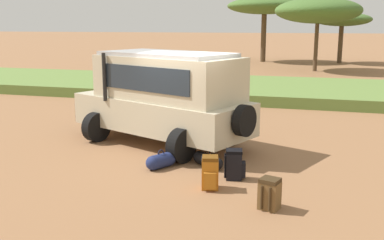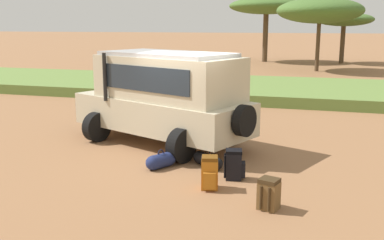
% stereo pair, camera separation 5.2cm
% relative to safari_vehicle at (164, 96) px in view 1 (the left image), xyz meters
% --- Properties ---
extents(ground_plane, '(320.00, 320.00, 0.00)m').
position_rel_safari_vehicle_xyz_m(ground_plane, '(0.76, -0.70, -1.29)').
color(ground_plane, '#936642').
extents(grass_bank, '(120.00, 7.00, 0.44)m').
position_rel_safari_vehicle_xyz_m(grass_bank, '(0.76, 9.59, -1.07)').
color(grass_bank, olive).
rests_on(grass_bank, ground_plane).
extents(safari_vehicle, '(5.39, 3.81, 2.44)m').
position_rel_safari_vehicle_xyz_m(safari_vehicle, '(0.00, 0.00, 0.00)').
color(safari_vehicle, beige).
rests_on(safari_vehicle, ground_plane).
extents(backpack_beside_front_wheel, '(0.40, 0.44, 0.56)m').
position_rel_safari_vehicle_xyz_m(backpack_beside_front_wheel, '(3.21, -3.56, -1.02)').
color(backpack_beside_front_wheel, brown).
rests_on(backpack_beside_front_wheel, ground_plane).
extents(backpack_cluster_center, '(0.38, 0.44, 0.65)m').
position_rel_safari_vehicle_xyz_m(backpack_cluster_center, '(1.98, -2.91, -0.98)').
color(backpack_cluster_center, '#B26619').
rests_on(backpack_cluster_center, ground_plane).
extents(backpack_near_rear_wheel, '(0.47, 0.38, 0.62)m').
position_rel_safari_vehicle_xyz_m(backpack_near_rear_wheel, '(2.32, -2.21, -0.99)').
color(backpack_near_rear_wheel, black).
rests_on(backpack_near_rear_wheel, ground_plane).
extents(duffel_bag_low_black_case, '(0.79, 0.68, 0.39)m').
position_rel_safari_vehicle_xyz_m(duffel_bag_low_black_case, '(1.60, -1.58, -1.15)').
color(duffel_bag_low_black_case, black).
rests_on(duffel_bag_low_black_case, ground_plane).
extents(duffel_bag_soft_canvas, '(0.55, 0.71, 0.43)m').
position_rel_safari_vehicle_xyz_m(duffel_bag_soft_canvas, '(0.62, -1.96, -1.13)').
color(duffel_bag_soft_canvas, navy).
rests_on(duffel_bag_soft_canvas, ground_plane).
extents(acacia_tree_far_left, '(6.24, 5.89, 5.33)m').
position_rel_safari_vehicle_xyz_m(acacia_tree_far_left, '(-1.11, 27.86, 3.31)').
color(acacia_tree_far_left, brown).
rests_on(acacia_tree_far_left, ground_plane).
extents(acacia_tree_left_mid, '(5.70, 6.02, 4.86)m').
position_rel_safari_vehicle_xyz_m(acacia_tree_left_mid, '(3.36, 20.92, 2.71)').
color(acacia_tree_left_mid, brown).
rests_on(acacia_tree_left_mid, ground_plane).
extents(acacia_tree_centre_back, '(4.65, 4.83, 4.06)m').
position_rel_safari_vehicle_xyz_m(acacia_tree_centre_back, '(5.13, 28.00, 2.19)').
color(acacia_tree_centre_back, brown).
rests_on(acacia_tree_centre_back, ground_plane).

